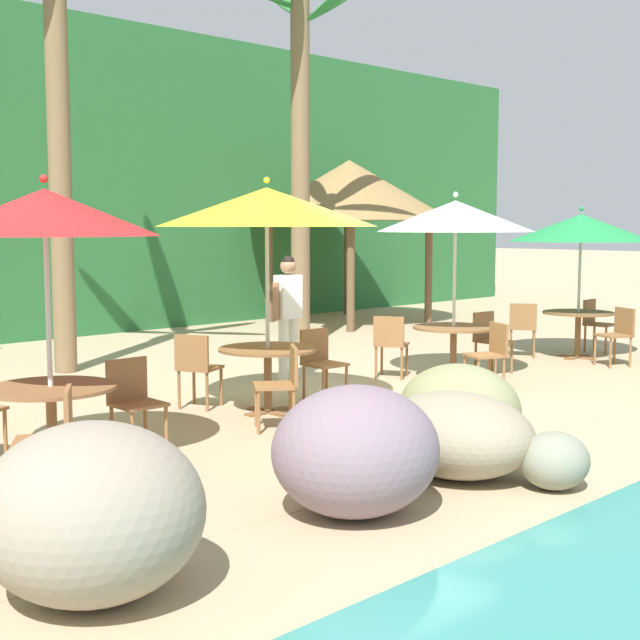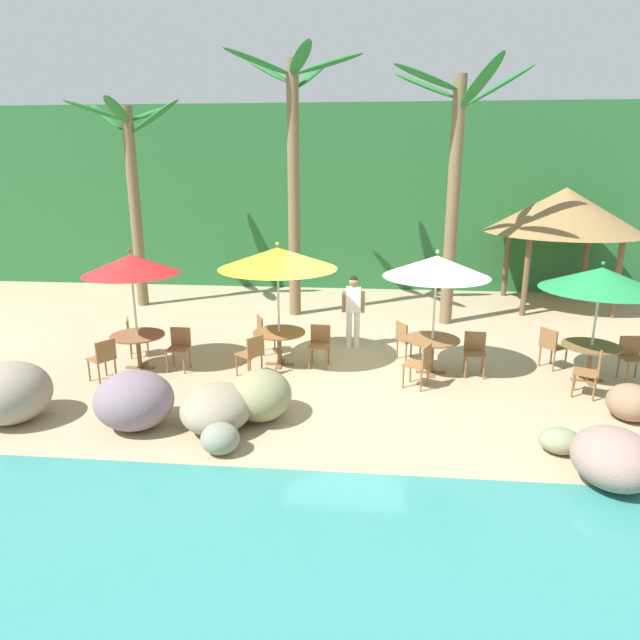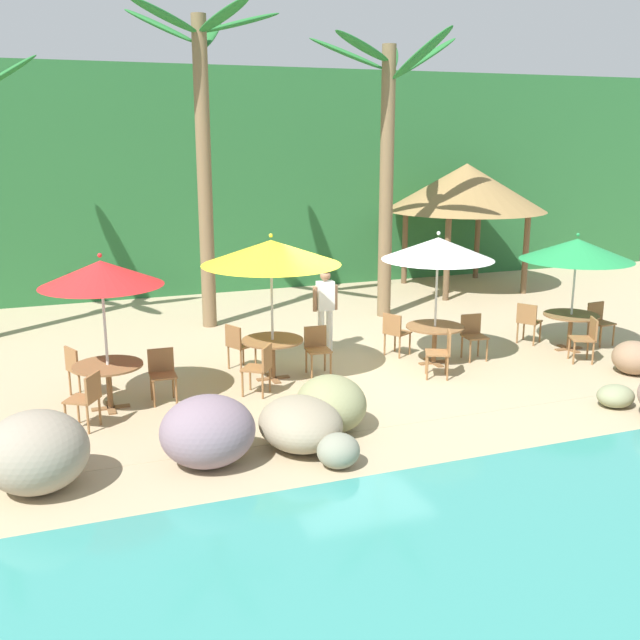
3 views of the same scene
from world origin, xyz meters
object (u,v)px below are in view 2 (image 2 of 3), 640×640
object	(u,v)px
dining_table_white	(432,344)
palm_tree_nearest	(131,174)
umbrella_red	(131,265)
chair_white_left	(421,362)
chair_yellow_left	(252,353)
chair_white_seaward	(475,350)
chair_yellow_inland	(265,331)
palapa_hut	(564,211)
dining_table_red	(138,341)
umbrella_white	(437,266)
chair_green_left	(592,371)
umbrella_green	(601,279)
palm_tree_third	(456,160)
palm_tree_second	(294,149)
chair_red_left	(103,357)
chair_red_seaward	(179,345)
dining_table_yellow	(279,337)
dining_table_green	(591,351)
waiter_in_white	(353,306)
umbrella_yellow	(278,258)
chair_white_inland	(406,338)
chair_green_seaward	(632,355)
chair_red_inland	(134,334)
chair_green_inland	(551,345)
chair_yellow_seaward	(320,343)

from	to	relation	value
dining_table_white	palm_tree_nearest	distance (m)	10.07
umbrella_red	chair_white_left	world-z (taller)	umbrella_red
dining_table_white	palm_tree_nearest	size ratio (longest dim) A/B	0.19
chair_yellow_left	chair_white_seaward	world-z (taller)	same
chair_white_seaward	chair_yellow_inland	bearing A→B (deg)	168.78
dining_table_white	palapa_hut	bearing A→B (deg)	54.94
umbrella_red	chair_yellow_left	size ratio (longest dim) A/B	2.90
dining_table_red	umbrella_white	size ratio (longest dim) A/B	0.43
umbrella_white	chair_green_left	xyz separation A→B (m)	(2.77, -0.95, -1.70)
umbrella_green	palm_tree_third	world-z (taller)	palm_tree_third
dining_table_white	palm_tree_nearest	bearing A→B (deg)	148.89
chair_yellow_left	chair_white_left	distance (m)	3.32
umbrella_red	umbrella_white	distance (m)	6.04
dining_table_white	palm_tree_third	world-z (taller)	palm_tree_third
palm_tree_second	chair_red_left	bearing A→B (deg)	-119.10
dining_table_red	chair_red_seaward	bearing A→B (deg)	4.59
chair_yellow_inland	chair_white_left	size ratio (longest dim) A/B	1.00
dining_table_yellow	dining_table_green	world-z (taller)	same
palapa_hut	dining_table_yellow	bearing A→B (deg)	-141.65
umbrella_white	dining_table_white	size ratio (longest dim) A/B	2.31
chair_red_seaward	waiter_in_white	bearing A→B (deg)	26.40
chair_red_left	dining_table_green	size ratio (longest dim) A/B	0.79
umbrella_yellow	waiter_in_white	bearing A→B (deg)	41.19
umbrella_yellow	dining_table_white	world-z (taller)	umbrella_yellow
dining_table_yellow	dining_table_white	distance (m)	3.17
dining_table_yellow	palm_tree_nearest	xyz separation A→B (m)	(-5.00, 4.75, 3.22)
chair_yellow_inland	chair_white_inland	size ratio (longest dim) A/B	1.00
umbrella_white	palm_tree_nearest	bearing A→B (deg)	148.89
chair_yellow_inland	chair_red_seaward	bearing A→B (deg)	-143.56
chair_white_seaward	chair_white_left	distance (m)	1.41
dining_table_yellow	chair_green_seaward	distance (m)	7.04
umbrella_yellow	dining_table_white	xyz separation A→B (m)	(3.16, -0.18, -1.68)
chair_yellow_left	umbrella_red	bearing A→B (deg)	174.47
chair_white_inland	waiter_in_white	world-z (taller)	waiter_in_white
umbrella_white	palm_tree_second	bearing A→B (deg)	128.11
chair_red_seaward	dining_table_white	bearing A→B (deg)	2.84
dining_table_yellow	palm_tree_second	size ratio (longest dim) A/B	0.16
chair_yellow_inland	umbrella_yellow	bearing A→B (deg)	-58.28
chair_green_left	chair_red_inland	bearing A→B (deg)	171.55
chair_red_inland	umbrella_yellow	xyz separation A→B (m)	(3.29, -0.24, 1.78)
umbrella_white	palm_tree_second	size ratio (longest dim) A/B	0.37
chair_yellow_left	chair_green_seaward	size ratio (longest dim) A/B	1.00
chair_green_left	palm_tree_second	world-z (taller)	palm_tree_second
chair_white_inland	chair_green_inland	world-z (taller)	same
chair_red_inland	chair_yellow_left	bearing A→B (deg)	-18.90
chair_green_left	palm_tree_third	world-z (taller)	palm_tree_third
umbrella_green	umbrella_red	bearing A→B (deg)	-178.82
chair_white_seaward	chair_white_left	size ratio (longest dim) A/B	1.00
dining_table_red	chair_white_left	bearing A→B (deg)	-4.78
dining_table_yellow	chair_yellow_seaward	size ratio (longest dim) A/B	1.26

